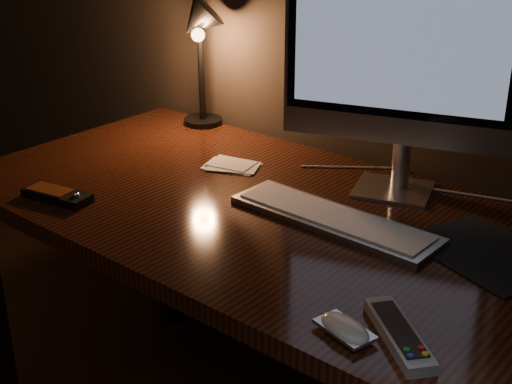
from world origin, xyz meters
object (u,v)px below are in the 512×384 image
Objects in this scene: monitor at (403,52)px; media_remote at (57,195)px; keyboard at (333,218)px; tv_remote at (399,334)px; mouse at (345,330)px; desk at (310,256)px; desk_lamp at (199,40)px.

media_remote is at bearing -155.41° from monitor.
keyboard is 2.60× the size of tv_remote.
media_remote is at bearing -167.66° from mouse.
monitor is 0.66m from tv_remote.
monitor reaches higher than desk.
desk is 3.44× the size of keyboard.
desk_lamp is at bearing 156.92° from monitor.
mouse is 0.57× the size of media_remote.
keyboard is 1.22× the size of desk_lamp.
tv_remote is 1.13m from desk_lamp.
media_remote is at bearing -139.64° from tv_remote.
mouse is at bearing -85.68° from monitor.
desk is 9.31× the size of media_remote.
media_remote is (-0.46, -0.34, 0.14)m from desk.
desk_lamp is (-0.10, 0.57, 0.25)m from media_remote.
tv_remote is at bearing -11.50° from desk_lamp.
desk is 4.20× the size of desk_lamp.
monitor is at bearing 160.10° from tv_remote.
tv_remote is (0.40, -0.33, 0.14)m from desk.
tv_remote is at bearing -39.20° from desk.
desk is 16.31× the size of mouse.
mouse is (0.33, -0.37, 0.14)m from desk.
media_remote is at bearing -149.99° from keyboard.
monitor is 1.44× the size of desk_lamp.
desk_lamp reaches higher than mouse.
mouse is at bearing -109.17° from tv_remote.
tv_remote is (0.07, 0.04, 0.00)m from mouse.
mouse is (0.24, -0.33, 0.00)m from keyboard.
keyboard is at bearing 140.87° from mouse.
monitor is (0.10, 0.18, 0.45)m from desk.
keyboard is 4.74× the size of mouse.
tv_remote is (0.86, 0.02, -0.00)m from media_remote.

